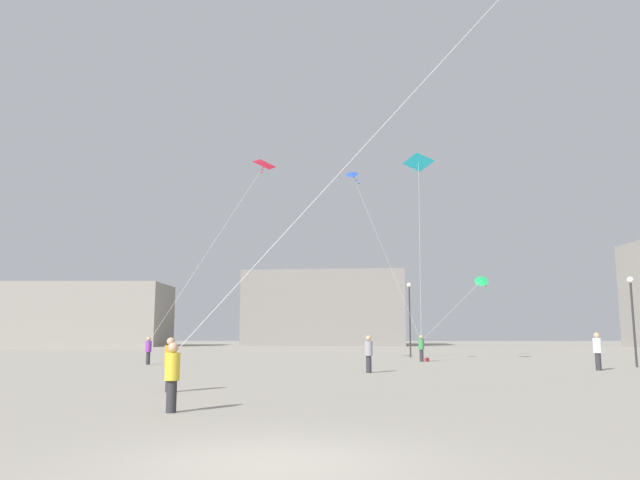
{
  "coord_description": "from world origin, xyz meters",
  "views": [
    {
      "loc": [
        0.97,
        -8.82,
        1.78
      ],
      "look_at": [
        0.0,
        22.15,
        6.56
      ],
      "focal_mm": 34.23,
      "sensor_mm": 36.0,
      "label": 1
    }
  ],
  "objects_px": {
    "person_in_green": "(421,347)",
    "building_left_hall": "(84,315)",
    "person_in_white": "(597,350)",
    "kite_cyan_delta": "(418,165)",
    "kite_crimson_delta": "(263,168)",
    "building_centre_hall": "(327,310)",
    "person_in_yellow": "(172,374)",
    "kite_cobalt_diamond": "(354,179)",
    "person_in_grey": "(369,352)",
    "lamppost_west": "(632,306)",
    "kite_emerald_diamond": "(481,281)",
    "lamppost_east": "(410,308)",
    "person_in_orange": "(170,362)",
    "handbag_beside_flyer": "(427,360)",
    "person_in_purple": "(148,349)"
  },
  "relations": [
    {
      "from": "person_in_white",
      "to": "kite_emerald_diamond",
      "type": "xyz_separation_m",
      "value": [
        -2.65,
        12.66,
        4.49
      ]
    },
    {
      "from": "person_in_yellow",
      "to": "building_centre_hall",
      "type": "relative_size",
      "value": 0.06
    },
    {
      "from": "kite_emerald_diamond",
      "to": "person_in_yellow",
      "type": "bearing_deg",
      "value": -115.4
    },
    {
      "from": "person_in_orange",
      "to": "lamppost_east",
      "type": "xyz_separation_m",
      "value": [
        10.75,
        28.68,
        2.86
      ]
    },
    {
      "from": "person_in_purple",
      "to": "lamppost_west",
      "type": "relative_size",
      "value": 0.33
    },
    {
      "from": "kite_cyan_delta",
      "to": "person_in_white",
      "type": "bearing_deg",
      "value": -56.84
    },
    {
      "from": "person_in_purple",
      "to": "kite_crimson_delta",
      "type": "relative_size",
      "value": 0.14
    },
    {
      "from": "person_in_green",
      "to": "kite_crimson_delta",
      "type": "xyz_separation_m",
      "value": [
        -10.23,
        -2.62,
        11.44
      ]
    },
    {
      "from": "handbag_beside_flyer",
      "to": "kite_emerald_diamond",
      "type": "bearing_deg",
      "value": 34.94
    },
    {
      "from": "person_in_grey",
      "to": "kite_cyan_delta",
      "type": "bearing_deg",
      "value": -149.34
    },
    {
      "from": "person_in_grey",
      "to": "person_in_purple",
      "type": "bearing_deg",
      "value": -70.89
    },
    {
      "from": "lamppost_east",
      "to": "person_in_green",
      "type": "bearing_deg",
      "value": -91.04
    },
    {
      "from": "person_in_orange",
      "to": "handbag_beside_flyer",
      "type": "bearing_deg",
      "value": -142.76
    },
    {
      "from": "person_in_grey",
      "to": "lamppost_west",
      "type": "distance_m",
      "value": 15.84
    },
    {
      "from": "person_in_green",
      "to": "building_left_hall",
      "type": "bearing_deg",
      "value": -29.09
    },
    {
      "from": "person_in_yellow",
      "to": "handbag_beside_flyer",
      "type": "height_order",
      "value": "person_in_yellow"
    },
    {
      "from": "person_in_purple",
      "to": "kite_cobalt_diamond",
      "type": "xyz_separation_m",
      "value": [
        12.21,
        1.52,
        10.59
      ]
    },
    {
      "from": "person_in_yellow",
      "to": "kite_emerald_diamond",
      "type": "bearing_deg",
      "value": -175.95
    },
    {
      "from": "kite_cobalt_diamond",
      "to": "handbag_beside_flyer",
      "type": "relative_size",
      "value": 33.64
    },
    {
      "from": "lamppost_west",
      "to": "building_left_hall",
      "type": "bearing_deg",
      "value": 133.99
    },
    {
      "from": "lamppost_east",
      "to": "person_in_yellow",
      "type": "bearing_deg",
      "value": -105.53
    },
    {
      "from": "handbag_beside_flyer",
      "to": "kite_cyan_delta",
      "type": "bearing_deg",
      "value": 91.48
    },
    {
      "from": "person_in_white",
      "to": "building_left_hall",
      "type": "relative_size",
      "value": 0.08
    },
    {
      "from": "person_in_white",
      "to": "kite_cobalt_diamond",
      "type": "height_order",
      "value": "kite_cobalt_diamond"
    },
    {
      "from": "kite_cobalt_diamond",
      "to": "building_centre_hall",
      "type": "xyz_separation_m",
      "value": [
        -2.95,
        60.98,
        -5.81
      ]
    },
    {
      "from": "person_in_grey",
      "to": "lamppost_west",
      "type": "bearing_deg",
      "value": 158.55
    },
    {
      "from": "building_centre_hall",
      "to": "handbag_beside_flyer",
      "type": "bearing_deg",
      "value": -82.46
    },
    {
      "from": "kite_cyan_delta",
      "to": "lamppost_east",
      "type": "height_order",
      "value": "kite_cyan_delta"
    },
    {
      "from": "kite_cobalt_diamond",
      "to": "handbag_beside_flyer",
      "type": "xyz_separation_m",
      "value": [
        4.71,
        3.07,
        -11.36
      ]
    },
    {
      "from": "kite_crimson_delta",
      "to": "kite_cobalt_diamond",
      "type": "distance_m",
      "value": 5.94
    },
    {
      "from": "person_in_green",
      "to": "person_in_grey",
      "type": "height_order",
      "value": "person_in_grey"
    },
    {
      "from": "person_in_purple",
      "to": "building_left_hall",
      "type": "relative_size",
      "value": 0.07
    },
    {
      "from": "person_in_green",
      "to": "person_in_orange",
      "type": "bearing_deg",
      "value": 83.35
    },
    {
      "from": "kite_emerald_diamond",
      "to": "building_left_hall",
      "type": "distance_m",
      "value": 66.88
    },
    {
      "from": "person_in_yellow",
      "to": "kite_cobalt_diamond",
      "type": "relative_size",
      "value": 0.15
    },
    {
      "from": "person_in_purple",
      "to": "lamppost_west",
      "type": "xyz_separation_m",
      "value": [
        27.33,
        -1.88,
        2.42
      ]
    },
    {
      "from": "person_in_green",
      "to": "person_in_purple",
      "type": "height_order",
      "value": "person_in_green"
    },
    {
      "from": "person_in_orange",
      "to": "person_in_grey",
      "type": "distance_m",
      "value": 11.74
    },
    {
      "from": "person_in_white",
      "to": "kite_cyan_delta",
      "type": "relative_size",
      "value": 0.14
    },
    {
      "from": "person_in_white",
      "to": "lamppost_east",
      "type": "height_order",
      "value": "lamppost_east"
    },
    {
      "from": "kite_crimson_delta",
      "to": "building_centre_hall",
      "type": "bearing_deg",
      "value": 87.25
    },
    {
      "from": "building_left_hall",
      "to": "person_in_purple",
      "type": "bearing_deg",
      "value": -63.71
    },
    {
      "from": "kite_crimson_delta",
      "to": "person_in_yellow",
      "type": "bearing_deg",
      "value": -87.53
    },
    {
      "from": "kite_crimson_delta",
      "to": "kite_cobalt_diamond",
      "type": "height_order",
      "value": "kite_crimson_delta"
    },
    {
      "from": "person_in_grey",
      "to": "kite_emerald_diamond",
      "type": "height_order",
      "value": "kite_emerald_diamond"
    },
    {
      "from": "person_in_white",
      "to": "person_in_green",
      "type": "bearing_deg",
      "value": 122.25
    },
    {
      "from": "kite_cobalt_diamond",
      "to": "lamppost_west",
      "type": "relative_size",
      "value": 2.19
    },
    {
      "from": "lamppost_east",
      "to": "building_left_hall",
      "type": "bearing_deg",
      "value": 135.76
    },
    {
      "from": "kite_cyan_delta",
      "to": "lamppost_east",
      "type": "bearing_deg",
      "value": 91.77
    },
    {
      "from": "person_in_green",
      "to": "lamppost_west",
      "type": "relative_size",
      "value": 0.35
    }
  ]
}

